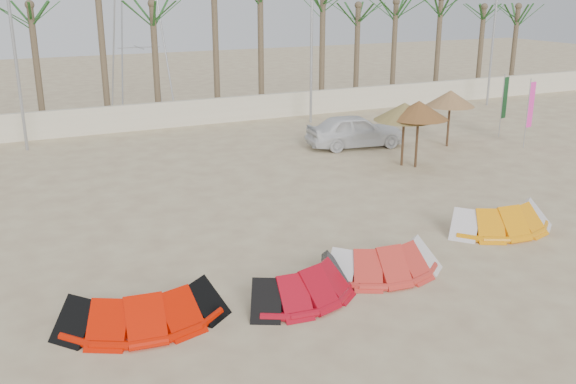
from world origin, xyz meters
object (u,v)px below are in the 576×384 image
parasol_mid (419,110)px  kite_red_right (378,257)px  kite_red_left (139,303)px  kite_orange (495,215)px  parasol_left (404,112)px  kite_red_mid (300,279)px  parasol_right (450,98)px  car (355,131)px

parasol_mid → kite_red_right: bearing=-131.4°
kite_red_left → kite_orange: 10.78m
kite_orange → parasol_left: (1.64, 7.04, 1.76)m
kite_red_mid → kite_red_right: 2.35m
kite_orange → parasol_left: size_ratio=1.35×
parasol_right → car: (-3.82, 1.66, -1.42)m
parasol_mid → parasol_left: bearing=127.1°
kite_red_mid → parasol_right: 16.21m
kite_orange → car: car is taller
parasol_right → car: 4.40m
kite_red_left → parasol_mid: bearing=30.6°
kite_red_mid → kite_orange: size_ratio=0.96×
kite_red_right → kite_orange: (4.78, 1.07, 0.00)m
kite_red_right → parasol_mid: bearing=48.6°
kite_orange → parasol_right: size_ratio=1.36×
car → parasol_mid: bearing=-165.7°
kite_red_left → parasol_left: 14.82m
kite_red_right → kite_orange: same height
kite_red_right → parasol_right: size_ratio=1.26×
kite_red_mid → parasol_right: (12.46, 10.21, 1.74)m
kite_orange → car: size_ratio=0.79×
kite_orange → car: 10.62m
parasol_mid → kite_red_mid: bearing=-138.8°
parasol_mid → parasol_right: parasol_mid is taller
parasol_right → kite_red_left: bearing=-148.7°
kite_red_right → kite_orange: bearing=12.6°
parasol_right → kite_red_right: bearing=-135.6°
kite_red_right → parasol_right: parasol_right is taller
parasol_left → kite_orange: bearing=-103.1°
parasol_left → car: parasol_left is taller
kite_red_right → kite_red_left: bearing=178.7°
kite_red_right → car: car is taller
kite_red_right → parasol_right: bearing=44.4°
parasol_mid → car: size_ratio=0.61×
kite_red_left → kite_red_mid: (3.63, -0.44, -0.00)m
kite_red_left → parasol_left: (12.37, 7.97, 1.75)m
kite_red_mid → kite_orange: (7.10, 1.37, 0.00)m
parasol_left → kite_red_left: bearing=-147.2°
parasol_left → car: bearing=91.6°
kite_orange → parasol_left: parasol_left is taller
car → kite_red_mid: bearing=151.8°
kite_red_left → kite_orange: same height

